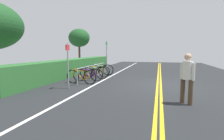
% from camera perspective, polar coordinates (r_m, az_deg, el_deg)
% --- Properties ---
extents(ground_plane, '(36.40, 11.30, 0.05)m').
position_cam_1_polar(ground_plane, '(9.52, 14.57, -4.59)').
color(ground_plane, '#232628').
extents(centre_line_yellow_inner, '(32.76, 0.10, 0.00)m').
position_cam_1_polar(centre_line_yellow_inner, '(9.52, 15.06, -4.45)').
color(centre_line_yellow_inner, gold).
rests_on(centre_line_yellow_inner, ground_plane).
extents(centre_line_yellow_outer, '(32.76, 0.10, 0.00)m').
position_cam_1_polar(centre_line_yellow_outer, '(9.52, 14.09, -4.42)').
color(centre_line_yellow_outer, gold).
rests_on(centre_line_yellow_outer, ground_plane).
extents(bike_lane_stripe_white, '(32.76, 0.12, 0.00)m').
position_cam_1_polar(bike_lane_stripe_white, '(10.02, -3.73, -3.72)').
color(bike_lane_stripe_white, white).
rests_on(bike_lane_stripe_white, ground_plane).
extents(bike_rack, '(4.41, 0.05, 0.84)m').
position_cam_1_polar(bike_rack, '(11.07, -6.05, 0.41)').
color(bike_rack, '#9EA0A5').
rests_on(bike_rack, ground_plane).
extents(bicycle_0, '(0.46, 1.76, 0.77)m').
position_cam_1_polar(bicycle_0, '(9.59, -9.66, -2.06)').
color(bicycle_0, black).
rests_on(bicycle_0, ground_plane).
extents(bicycle_1, '(0.59, 1.67, 0.75)m').
position_cam_1_polar(bicycle_1, '(10.37, -7.52, -1.48)').
color(bicycle_1, black).
rests_on(bicycle_1, ground_plane).
extents(bicycle_2, '(0.59, 1.69, 0.79)m').
position_cam_1_polar(bicycle_2, '(11.10, -5.58, -0.84)').
color(bicycle_2, black).
rests_on(bicycle_2, ground_plane).
extents(bicycle_3, '(0.46, 1.74, 0.76)m').
position_cam_1_polar(bicycle_3, '(11.90, -4.78, -0.44)').
color(bicycle_3, black).
rests_on(bicycle_3, ground_plane).
extents(bicycle_4, '(0.55, 1.75, 0.79)m').
position_cam_1_polar(bicycle_4, '(12.74, -3.52, 0.07)').
color(bicycle_4, black).
rests_on(bicycle_4, ground_plane).
extents(pedestrian, '(0.33, 0.41, 1.63)m').
position_cam_1_polar(pedestrian, '(6.23, 22.54, -1.56)').
color(pedestrian, '#4C3826').
rests_on(pedestrian, ground_plane).
extents(sign_post_near, '(0.36, 0.06, 2.03)m').
position_cam_1_polar(sign_post_near, '(8.34, -13.70, 2.64)').
color(sign_post_near, gray).
rests_on(sign_post_near, ground_plane).
extents(sign_post_far, '(0.36, 0.06, 2.42)m').
position_cam_1_polar(sign_post_far, '(13.57, -1.69, 5.00)').
color(sign_post_far, gray).
rests_on(sign_post_far, ground_plane).
extents(hedge_backdrop, '(13.36, 1.11, 1.10)m').
position_cam_1_polar(hedge_backdrop, '(13.30, -12.29, 0.98)').
color(hedge_backdrop, '#2D6B30').
rests_on(hedge_backdrop, ground_plane).
extents(tree_mid, '(2.13, 2.13, 3.91)m').
position_cam_1_polar(tree_mid, '(19.03, -10.28, 9.85)').
color(tree_mid, '#473323').
rests_on(tree_mid, ground_plane).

